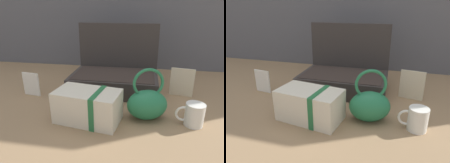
% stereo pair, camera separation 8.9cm
% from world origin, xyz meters
% --- Properties ---
extents(ground_plane, '(6.00, 6.00, 0.00)m').
position_xyz_m(ground_plane, '(0.00, 0.00, 0.00)').
color(ground_plane, '#8C6D4C').
extents(open_suitcase, '(0.44, 0.28, 0.33)m').
position_xyz_m(open_suitcase, '(-0.03, 0.16, 0.08)').
color(open_suitcase, '#332D2B').
rests_on(open_suitcase, ground_plane).
extents(teal_pouch_handbag, '(0.18, 0.14, 0.21)m').
position_xyz_m(teal_pouch_handbag, '(0.14, -0.13, 0.07)').
color(teal_pouch_handbag, '#237247').
rests_on(teal_pouch_handbag, ground_plane).
extents(cream_toiletry_bag, '(0.26, 0.17, 0.13)m').
position_xyz_m(cream_toiletry_bag, '(-0.08, -0.18, 0.06)').
color(cream_toiletry_bag, beige).
rests_on(cream_toiletry_bag, ground_plane).
extents(coffee_mug, '(0.10, 0.07, 0.09)m').
position_xyz_m(coffee_mug, '(0.31, -0.15, 0.04)').
color(coffee_mug, silver).
rests_on(coffee_mug, ground_plane).
extents(info_card_left, '(0.09, 0.02, 0.12)m').
position_xyz_m(info_card_left, '(-0.42, -0.00, 0.06)').
color(info_card_left, white).
rests_on(info_card_left, ground_plane).
extents(poster_card_right, '(0.11, 0.03, 0.14)m').
position_xyz_m(poster_card_right, '(0.31, 0.12, 0.07)').
color(poster_card_right, beige).
rests_on(poster_card_right, ground_plane).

